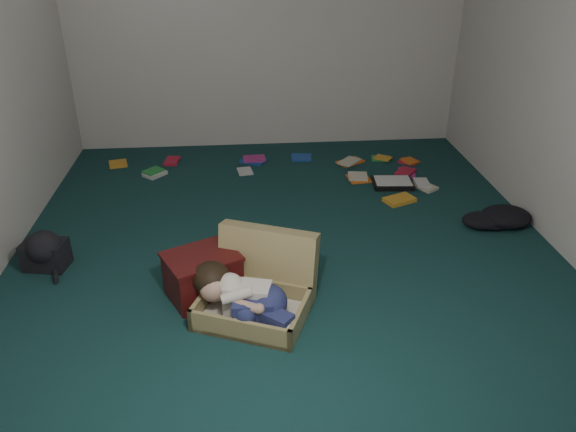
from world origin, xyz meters
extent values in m
plane|color=#123434|center=(0.00, 0.00, 0.00)|extent=(4.50, 4.50, 0.00)
plane|color=silver|center=(0.00, 2.25, 1.30)|extent=(4.50, 0.00, 4.50)
plane|color=silver|center=(0.00, -2.25, 1.30)|extent=(4.50, 0.00, 4.50)
cube|color=tan|center=(-0.28, -0.82, 0.07)|extent=(0.77, 0.67, 0.15)
cube|color=silver|center=(-0.28, -0.82, 0.04)|extent=(0.70, 0.60, 0.02)
cube|color=tan|center=(-0.17, -0.54, 0.23)|extent=(0.67, 0.43, 0.47)
cube|color=white|center=(-0.30, -0.83, 0.16)|extent=(0.30, 0.22, 0.20)
sphere|color=tan|center=(-0.50, -0.78, 0.21)|extent=(0.17, 0.17, 0.17)
ellipsoid|color=black|center=(-0.52, -0.72, 0.24)|extent=(0.23, 0.24, 0.20)
ellipsoid|color=navy|center=(-0.17, -0.87, 0.16)|extent=(0.21, 0.24, 0.20)
cube|color=navy|center=(-0.28, -0.94, 0.15)|extent=(0.24, 0.12, 0.13)
cube|color=navy|center=(-0.15, -1.00, 0.13)|extent=(0.24, 0.23, 0.10)
sphere|color=white|center=(-0.06, -1.01, 0.11)|extent=(0.10, 0.10, 0.10)
sphere|color=white|center=(-0.09, -1.07, 0.10)|extent=(0.09, 0.09, 0.09)
cylinder|color=tan|center=(-0.31, -0.96, 0.20)|extent=(0.17, 0.11, 0.06)
cube|color=#420D0D|center=(-0.58, -0.55, 0.14)|extent=(0.53, 0.48, 0.28)
cube|color=#420D0D|center=(-0.58, -0.55, 0.30)|extent=(0.55, 0.51, 0.02)
cube|color=black|center=(1.08, 1.04, 0.02)|extent=(0.38, 0.30, 0.05)
cube|color=white|center=(1.08, 1.04, 0.05)|extent=(0.34, 0.26, 0.01)
cube|color=gold|center=(-1.54, 1.76, 0.01)|extent=(0.21, 0.16, 0.02)
cube|color=#B21731|center=(-1.01, 1.79, 0.01)|extent=(0.26, 0.25, 0.02)
cube|color=silver|center=(-0.28, 1.48, 0.01)|extent=(0.21, 0.25, 0.02)
cube|color=#1D449E|center=(0.31, 1.78, 0.01)|extent=(0.22, 0.25, 0.02)
cube|color=orange|center=(0.79, 1.62, 0.01)|extent=(0.26, 0.25, 0.02)
cube|color=#258A39|center=(1.11, 1.68, 0.01)|extent=(0.22, 0.18, 0.02)
cube|color=#A92A75|center=(1.28, 1.30, 0.01)|extent=(0.26, 0.26, 0.02)
cube|color=beige|center=(1.35, 0.96, 0.01)|extent=(0.19, 0.24, 0.02)
cube|color=gold|center=(1.05, 0.70, 0.01)|extent=(0.23, 0.26, 0.02)
cube|color=#B21731|center=(1.38, 1.58, 0.01)|extent=(0.26, 0.24, 0.02)
cube|color=silver|center=(-1.14, 1.47, 0.01)|extent=(0.23, 0.19, 0.02)
cube|color=#1D449E|center=(-0.19, 1.74, 0.01)|extent=(0.26, 0.26, 0.02)
cube|color=orange|center=(0.79, 1.20, 0.01)|extent=(0.18, 0.23, 0.02)
camera|label=1|loc=(-0.30, -3.59, 2.16)|focal=35.00mm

